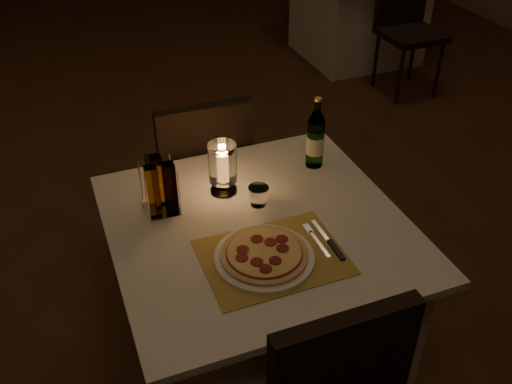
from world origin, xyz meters
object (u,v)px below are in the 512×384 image
object	(u,v)px
pizza	(264,253)
water_bottle	(315,139)
plate	(264,257)
tumbler	(258,196)
chair_far	(201,166)
main_table	(258,298)
neighbor_table_right	(357,14)
hurricane_candle	(223,165)

from	to	relation	value
pizza	water_bottle	world-z (taller)	water_bottle
plate	tumbler	bearing A→B (deg)	72.04
chair_far	main_table	bearing A→B (deg)	-90.00
plate	tumbler	xyz separation A→B (m)	(0.09, 0.28, 0.03)
water_bottle	neighbor_table_right	distance (m)	3.09
water_bottle	hurricane_candle	bearing A→B (deg)	-173.77
water_bottle	neighbor_table_right	world-z (taller)	water_bottle
plate	pizza	world-z (taller)	pizza
plate	chair_far	bearing A→B (deg)	86.80
water_bottle	neighbor_table_right	xyz separation A→B (m)	(1.68, 2.54, -0.48)
pizza	neighbor_table_right	bearing A→B (deg)	55.29
neighbor_table_right	water_bottle	bearing A→B (deg)	-123.43
hurricane_candle	plate	bearing A→B (deg)	-90.17
water_bottle	hurricane_candle	world-z (taller)	water_bottle
tumbler	pizza	bearing A→B (deg)	-107.97
plate	main_table	bearing A→B (deg)	74.48
tumbler	hurricane_candle	distance (m)	0.17
pizza	plate	bearing A→B (deg)	53.99
neighbor_table_right	tumbler	bearing A→B (deg)	-126.17
main_table	water_bottle	size ratio (longest dim) A/B	3.43
main_table	hurricane_candle	bearing A→B (deg)	102.17
main_table	chair_far	xyz separation A→B (m)	(0.00, 0.71, 0.18)
plate	neighbor_table_right	size ratio (longest dim) A/B	0.32
chair_far	neighbor_table_right	size ratio (longest dim) A/B	0.90
hurricane_candle	neighbor_table_right	distance (m)	3.35
chair_far	water_bottle	world-z (taller)	water_bottle
pizza	water_bottle	size ratio (longest dim) A/B	0.96
main_table	plate	size ratio (longest dim) A/B	3.12
chair_far	water_bottle	bearing A→B (deg)	-52.30
chair_far	tumbler	size ratio (longest dim) A/B	12.16
pizza	tumbler	distance (m)	0.30
main_table	hurricane_candle	world-z (taller)	hurricane_candle
tumbler	hurricane_candle	size ratio (longest dim) A/B	0.37
chair_far	water_bottle	xyz separation A→B (m)	(0.34, -0.44, 0.31)
hurricane_candle	neighbor_table_right	xyz separation A→B (m)	(2.07, 2.59, -0.48)
chair_far	plate	world-z (taller)	chair_far
tumbler	water_bottle	size ratio (longest dim) A/B	0.25
pizza	tumbler	xyz separation A→B (m)	(0.09, 0.28, 0.01)
plate	water_bottle	bearing A→B (deg)	48.75
chair_far	tumbler	world-z (taller)	chair_far
pizza	hurricane_candle	distance (m)	0.42
main_table	neighbor_table_right	size ratio (longest dim) A/B	1.00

